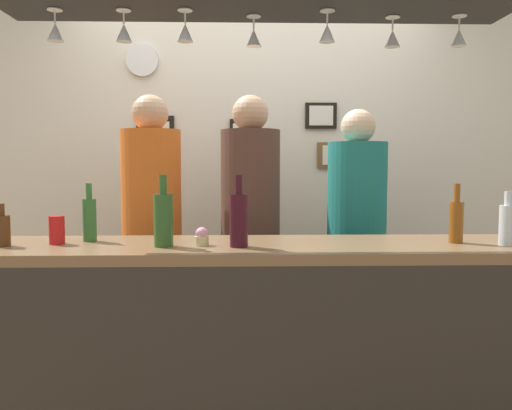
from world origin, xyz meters
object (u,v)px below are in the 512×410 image
at_px(bottle_beer_amber_tall, 456,220).
at_px(bottle_champagne_green, 163,218).
at_px(cupcake, 202,237).
at_px(picture_frame_lower_pair, 338,155).
at_px(person_right_teal_shirt, 357,225).
at_px(bottle_beer_green_import, 90,218).
at_px(wall_clock, 142,60).
at_px(bottle_wine_dark_red, 239,219).
at_px(bottle_soda_clear, 507,224).
at_px(bottle_beer_brown_stubby, 2,230).
at_px(picture_frame_upper_small, 321,116).
at_px(person_middle_brown_shirt, 250,217).
at_px(person_left_orange_shirt, 152,217).
at_px(drink_can, 57,230).
at_px(picture_frame_crest, 243,138).
at_px(picture_frame_caricature, 156,140).

distance_m(bottle_beer_amber_tall, bottle_champagne_green, 1.27).
distance_m(cupcake, picture_frame_lower_pair, 1.73).
xyz_separation_m(person_right_teal_shirt, bottle_beer_amber_tall, (0.27, -0.73, 0.11)).
distance_m(bottle_beer_green_import, wall_clock, 1.62).
bearing_deg(picture_frame_lower_pair, bottle_wine_dark_red, -114.95).
bearing_deg(bottle_soda_clear, bottle_beer_brown_stubby, 179.31).
bearing_deg(person_right_teal_shirt, wall_clock, 153.77).
xyz_separation_m(person_right_teal_shirt, picture_frame_upper_small, (-0.11, 0.67, 0.70)).
bearing_deg(person_middle_brown_shirt, person_left_orange_shirt, -180.00).
distance_m(bottle_soda_clear, drink_can, 1.93).
height_order(person_right_teal_shirt, wall_clock, wall_clock).
distance_m(bottle_beer_amber_tall, bottle_soda_clear, 0.20).
bearing_deg(person_right_teal_shirt, bottle_wine_dark_red, -129.60).
xyz_separation_m(person_right_teal_shirt, wall_clock, (-1.35, 0.67, 1.07)).
distance_m(bottle_beer_amber_tall, picture_frame_lower_pair, 1.46).
bearing_deg(person_middle_brown_shirt, bottle_beer_green_import, -138.58).
bearing_deg(cupcake, person_middle_brown_shirt, 74.38).
bearing_deg(bottle_champagne_green, wall_clock, 103.74).
xyz_separation_m(bottle_beer_green_import, drink_can, (-0.12, -0.08, -0.04)).
xyz_separation_m(bottle_beer_green_import, bottle_soda_clear, (1.81, -0.16, -0.01)).
bearing_deg(bottle_soda_clear, picture_frame_lower_pair, 106.77).
bearing_deg(bottle_soda_clear, bottle_wine_dark_red, -179.14).
xyz_separation_m(bottle_champagne_green, picture_frame_crest, (0.33, 1.47, 0.41)).
height_order(bottle_wine_dark_red, picture_frame_caricature, picture_frame_caricature).
distance_m(person_right_teal_shirt, cupcake, 1.14).
xyz_separation_m(bottle_beer_brown_stubby, bottle_champagne_green, (0.68, -0.02, 0.05)).
relative_size(bottle_beer_brown_stubby, bottle_soda_clear, 0.78).
relative_size(bottle_beer_green_import, cupcake, 3.33).
bearing_deg(cupcake, bottle_champagne_green, -172.18).
relative_size(person_middle_brown_shirt, picture_frame_crest, 6.78).
bearing_deg(wall_clock, person_middle_brown_shirt, -42.21).
xyz_separation_m(person_right_teal_shirt, bottle_beer_green_import, (-1.35, -0.64, 0.11)).
bearing_deg(person_middle_brown_shirt, picture_frame_crest, 93.68).
xyz_separation_m(bottle_champagne_green, drink_can, (-0.47, 0.08, -0.06)).
relative_size(person_left_orange_shirt, bottle_soda_clear, 7.66).
distance_m(person_right_teal_shirt, bottle_soda_clear, 0.93).
distance_m(bottle_wine_dark_red, picture_frame_lower_pair, 1.67).
distance_m(bottle_beer_amber_tall, wall_clock, 2.35).
relative_size(bottle_beer_amber_tall, picture_frame_crest, 1.00).
distance_m(bottle_beer_amber_tall, picture_frame_caricature, 2.13).
distance_m(bottle_beer_green_import, bottle_soda_clear, 1.81).
distance_m(bottle_beer_brown_stubby, bottle_soda_clear, 2.13).
relative_size(bottle_beer_green_import, wall_clock, 1.18).
distance_m(bottle_champagne_green, wall_clock, 1.78).
relative_size(person_right_teal_shirt, bottle_beer_green_import, 6.48).
bearing_deg(cupcake, bottle_wine_dark_red, -14.08).
height_order(picture_frame_caricature, wall_clock, wall_clock).
bearing_deg(person_right_teal_shirt, picture_frame_upper_small, 99.34).
xyz_separation_m(bottle_soda_clear, picture_frame_lower_pair, (-0.44, 1.48, 0.32)).
bearing_deg(picture_frame_caricature, person_left_orange_shirt, -82.76).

